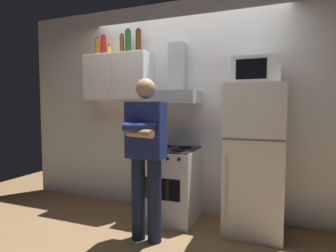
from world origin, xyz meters
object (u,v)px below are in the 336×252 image
object	(u,v)px
refrigerator	(254,159)
bottle_spice_jar	(109,50)
upper_cabinet	(118,77)
bottle_rum_dark	(139,42)
bottle_soda_red	(104,46)
person_standing	(146,153)
bottle_liquor_amber	(98,48)
stove_oven	(172,184)
range_hood	(175,87)
bottle_wine_green	(128,42)
microwave	(256,71)
bottle_beer_brown	(122,45)

from	to	relation	value
refrigerator	bottle_spice_jar	bearing A→B (deg)	176.79
upper_cabinet	bottle_rum_dark	distance (m)	0.53
refrigerator	bottle_rum_dark	bearing A→B (deg)	173.66
bottle_spice_jar	bottle_soda_red	xyz separation A→B (m)	(-0.11, 0.04, 0.07)
person_standing	bottle_rum_dark	distance (m)	1.58
bottle_liquor_amber	bottle_soda_red	xyz separation A→B (m)	(0.11, -0.02, 0.01)
stove_oven	bottle_spice_jar	world-z (taller)	bottle_spice_jar
refrigerator	bottle_liquor_amber	bearing A→B (deg)	175.58
upper_cabinet	bottle_rum_dark	bearing A→B (deg)	7.81
range_hood	bottle_wine_green	xyz separation A→B (m)	(-0.66, 0.01, 0.61)
bottle_liquor_amber	person_standing	bearing A→B (deg)	-35.01
stove_oven	microwave	xyz separation A→B (m)	(0.95, 0.02, 1.31)
bottle_rum_dark	bottle_wine_green	xyz separation A→B (m)	(-0.14, -0.03, 0.00)
microwave	bottle_beer_brown	bearing A→B (deg)	175.64
person_standing	bottle_rum_dark	size ratio (longest dim) A/B	5.17
person_standing	bottle_liquor_amber	world-z (taller)	bottle_liquor_amber
stove_oven	range_hood	xyz separation A→B (m)	(0.00, 0.13, 1.16)
bottle_rum_dark	range_hood	bearing A→B (deg)	-4.11
person_standing	bottle_wine_green	size ratio (longest dim) A/B	5.13
microwave	bottle_wine_green	distance (m)	1.67
range_hood	refrigerator	world-z (taller)	range_hood
person_standing	range_hood	bearing A→B (deg)	86.09
stove_oven	refrigerator	xyz separation A→B (m)	(0.95, 0.00, 0.37)
bottle_rum_dark	bottle_beer_brown	bearing A→B (deg)	-176.37
microwave	bottle_soda_red	size ratio (longest dim) A/B	1.71
upper_cabinet	bottle_liquor_amber	distance (m)	0.55
refrigerator	person_standing	world-z (taller)	person_standing
person_standing	bottle_spice_jar	size ratio (longest dim) A/B	11.99
upper_cabinet	microwave	world-z (taller)	upper_cabinet
refrigerator	bottle_soda_red	world-z (taller)	bottle_soda_red
refrigerator	microwave	bearing A→B (deg)	90.90
bottle_soda_red	bottle_rum_dark	bearing A→B (deg)	2.27
microwave	bottle_beer_brown	xyz separation A→B (m)	(-1.70, 0.13, 0.44)
bottle_spice_jar	microwave	bearing A→B (deg)	-2.66
upper_cabinet	bottle_soda_red	xyz separation A→B (m)	(-0.24, 0.02, 0.43)
person_standing	bottle_liquor_amber	size ratio (longest dim) A/B	6.27
bottle_beer_brown	bottle_liquor_amber	distance (m)	0.39
upper_cabinet	microwave	xyz separation A→B (m)	(1.75, -0.11, -0.01)
upper_cabinet	bottle_wine_green	world-z (taller)	bottle_wine_green
refrigerator	bottle_rum_dark	world-z (taller)	bottle_rum_dark
bottle_spice_jar	bottle_soda_red	world-z (taller)	bottle_soda_red
range_hood	bottle_liquor_amber	distance (m)	1.28
person_standing	bottle_liquor_amber	xyz separation A→B (m)	(-1.10, 0.77, 1.27)
bottle_beer_brown	bottle_spice_jar	world-z (taller)	bottle_beer_brown
bottle_rum_dark	bottle_liquor_amber	xyz separation A→B (m)	(-0.63, -0.00, -0.03)
range_hood	bottle_spice_jar	world-z (taller)	bottle_spice_jar
range_hood	bottle_rum_dark	xyz separation A→B (m)	(-0.52, 0.04, 0.60)
bottle_liquor_amber	stove_oven	bearing A→B (deg)	-8.09
refrigerator	microwave	distance (m)	0.94
upper_cabinet	bottle_beer_brown	bearing A→B (deg)	27.32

